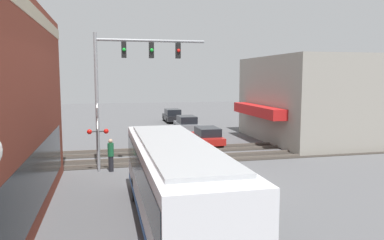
{
  "coord_description": "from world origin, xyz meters",
  "views": [
    {
      "loc": [
        -17.15,
        5.12,
        5.29
      ],
      "look_at": [
        4.82,
        0.0,
        2.7
      ],
      "focal_mm": 35.0,
      "sensor_mm": 36.0,
      "label": 1
    }
  ],
  "objects_px": {
    "crossing_signal": "(98,131)",
    "pedestrian_at_crossing": "(111,155)",
    "city_bus": "(175,181)",
    "parked_car_black": "(172,116)",
    "parked_car_red": "(207,137)",
    "pedestrian_near_bus": "(204,176)",
    "parked_car_grey": "(186,124)"
  },
  "relations": [
    {
      "from": "crossing_signal",
      "to": "pedestrian_at_crossing",
      "type": "bearing_deg",
      "value": -92.88
    },
    {
      "from": "pedestrian_near_bus",
      "to": "city_bus",
      "type": "bearing_deg",
      "value": 148.84
    },
    {
      "from": "city_bus",
      "to": "pedestrian_at_crossing",
      "type": "xyz_separation_m",
      "value": [
        8.58,
        2.09,
        -0.73
      ]
    },
    {
      "from": "parked_car_grey",
      "to": "pedestrian_near_bus",
      "type": "distance_m",
      "value": 20.18
    },
    {
      "from": "city_bus",
      "to": "crossing_signal",
      "type": "relative_size",
      "value": 2.85
    },
    {
      "from": "city_bus",
      "to": "parked_car_black",
      "type": "height_order",
      "value": "city_bus"
    },
    {
      "from": "parked_car_red",
      "to": "parked_car_black",
      "type": "relative_size",
      "value": 0.99
    },
    {
      "from": "city_bus",
      "to": "parked_car_grey",
      "type": "height_order",
      "value": "city_bus"
    },
    {
      "from": "parked_car_red",
      "to": "pedestrian_near_bus",
      "type": "xyz_separation_m",
      "value": [
        -12.28,
        3.53,
        0.29
      ]
    },
    {
      "from": "city_bus",
      "to": "crossing_signal",
      "type": "bearing_deg",
      "value": 17.74
    },
    {
      "from": "parked_car_black",
      "to": "pedestrian_at_crossing",
      "type": "bearing_deg",
      "value": 161.35
    },
    {
      "from": "pedestrian_near_bus",
      "to": "pedestrian_at_crossing",
      "type": "relative_size",
      "value": 0.99
    },
    {
      "from": "city_bus",
      "to": "parked_car_black",
      "type": "relative_size",
      "value": 2.51
    },
    {
      "from": "crossing_signal",
      "to": "parked_car_black",
      "type": "bearing_deg",
      "value": -20.21
    },
    {
      "from": "pedestrian_near_bus",
      "to": "pedestrian_at_crossing",
      "type": "xyz_separation_m",
      "value": [
        5.48,
        3.96,
        0.01
      ]
    },
    {
      "from": "crossing_signal",
      "to": "parked_car_black",
      "type": "height_order",
      "value": "crossing_signal"
    },
    {
      "from": "city_bus",
      "to": "parked_car_red",
      "type": "xyz_separation_m",
      "value": [
        15.38,
        -5.4,
        -1.04
      ]
    },
    {
      "from": "pedestrian_at_crossing",
      "to": "parked_car_grey",
      "type": "bearing_deg",
      "value": -27.47
    },
    {
      "from": "parked_car_black",
      "to": "pedestrian_at_crossing",
      "type": "distance_m",
      "value": 23.41
    },
    {
      "from": "crossing_signal",
      "to": "pedestrian_at_crossing",
      "type": "xyz_separation_m",
      "value": [
        -0.03,
        -0.67,
        -1.34
      ]
    },
    {
      "from": "parked_car_red",
      "to": "pedestrian_near_bus",
      "type": "bearing_deg",
      "value": 163.98
    },
    {
      "from": "parked_car_grey",
      "to": "pedestrian_near_bus",
      "type": "xyz_separation_m",
      "value": [
        -19.87,
        3.53,
        0.24
      ]
    },
    {
      "from": "parked_car_grey",
      "to": "parked_car_black",
      "type": "height_order",
      "value": "parked_car_black"
    },
    {
      "from": "parked_car_grey",
      "to": "parked_car_red",
      "type": "bearing_deg",
      "value": 180.0
    },
    {
      "from": "parked_car_red",
      "to": "parked_car_black",
      "type": "xyz_separation_m",
      "value": [
        15.38,
        -0.0,
        0.06
      ]
    },
    {
      "from": "crossing_signal",
      "to": "parked_car_grey",
      "type": "bearing_deg",
      "value": -29.59
    },
    {
      "from": "crossing_signal",
      "to": "pedestrian_near_bus",
      "type": "relative_size",
      "value": 2.08
    },
    {
      "from": "parked_car_red",
      "to": "city_bus",
      "type": "bearing_deg",
      "value": 160.65
    },
    {
      "from": "city_bus",
      "to": "pedestrian_at_crossing",
      "type": "distance_m",
      "value": 8.86
    },
    {
      "from": "crossing_signal",
      "to": "pedestrian_at_crossing",
      "type": "height_order",
      "value": "crossing_signal"
    },
    {
      "from": "pedestrian_at_crossing",
      "to": "parked_car_red",
      "type": "bearing_deg",
      "value": -47.75
    },
    {
      "from": "parked_car_grey",
      "to": "pedestrian_at_crossing",
      "type": "xyz_separation_m",
      "value": [
        -14.4,
        7.49,
        0.25
      ]
    }
  ]
}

